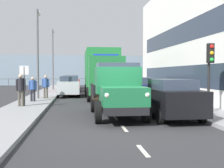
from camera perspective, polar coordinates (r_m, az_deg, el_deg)
ground_plane at (r=21.77m, az=-2.85°, el=-2.96°), size 80.00×80.00×0.00m
sidewalk_left at (r=22.56m, az=8.67°, el=-2.61°), size 2.39×43.75×0.15m
sidewalk_right at (r=21.88m, az=-14.74°, el=-2.81°), size 2.39×43.75×0.15m
road_centreline_markings at (r=21.17m, az=-2.73°, el=-3.10°), size 0.12×39.35×0.01m
sea_horizon at (r=46.52m, az=-5.20°, el=2.89°), size 80.00×0.80×5.00m
seawall_railing at (r=42.93m, az=-5.02°, el=0.83°), size 28.08×0.08×1.20m
truck_vintage_green at (r=12.12m, az=1.16°, el=-1.52°), size 2.17×5.64×2.43m
lorry_cargo_green at (r=21.71m, az=-2.10°, el=2.51°), size 2.58×8.20×3.87m
car_black_kerbside_near at (r=12.25m, az=11.99°, el=-2.86°), size 1.89×4.35×1.72m
car_navy_kerbside_1 at (r=17.88m, az=5.79°, el=-1.22°), size 1.76×4.49×1.72m
car_teal_kerbside_2 at (r=24.14m, az=2.37°, el=-0.32°), size 1.91×4.05×1.72m
car_grey_kerbside_3 at (r=28.99m, az=0.75°, el=0.12°), size 1.89×4.48×1.72m
car_silver_oppositeside_0 at (r=23.65m, az=-8.97°, el=-0.39°), size 1.85×4.17×1.72m
car_red_oppositeside_1 at (r=29.83m, az=-8.61°, el=0.16°), size 1.98×4.55×1.72m
car_white_oppositeside_2 at (r=35.48m, az=-8.39°, el=0.48°), size 1.96×3.98×1.72m
pedestrian_with_bag at (r=15.95m, az=-18.50°, el=-0.63°), size 0.53×0.34×1.79m
pedestrian_couple_a at (r=18.51m, az=-16.19°, el=-0.61°), size 0.53×0.34×1.59m
pedestrian_strolling at (r=20.52m, az=-13.67°, el=-0.16°), size 0.53×0.34×1.68m
traffic_light_near at (r=13.44m, az=19.76°, el=4.23°), size 0.28×0.41×3.20m
lamp_post_promenade at (r=20.92m, az=-15.21°, el=7.76°), size 0.32×1.14×6.49m
lamp_post_far at (r=32.26m, az=-12.24°, el=6.21°), size 0.32×1.14×6.90m
street_sign at (r=16.11m, az=-17.83°, el=1.10°), size 0.50×0.07×2.25m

